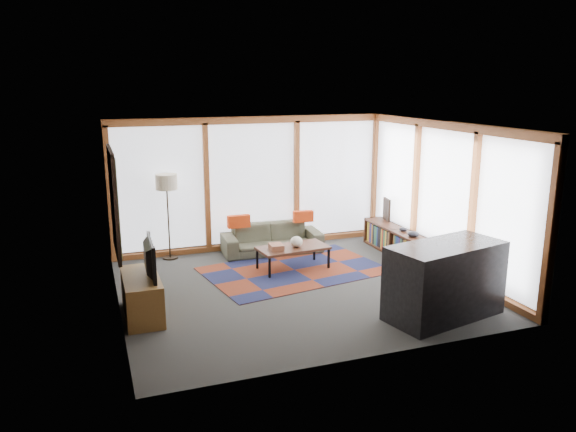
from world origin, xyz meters
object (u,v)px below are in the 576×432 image
object	(u,v)px
coffee_table	(293,258)
bookshelf	(398,242)
floor_lamp	(168,217)
bar_counter	(445,281)
tv_console	(142,296)
television	(145,258)
sofa	(272,239)

from	to	relation	value
coffee_table	bookshelf	size ratio (longest dim) A/B	0.59
floor_lamp	bar_counter	size ratio (longest dim) A/B	0.96
tv_console	television	bearing A→B (deg)	-2.42
tv_console	television	world-z (taller)	television
sofa	bookshelf	size ratio (longest dim) A/B	0.92
coffee_table	sofa	bearing A→B (deg)	92.14
floor_lamp	television	distance (m)	2.65
floor_lamp	bar_counter	xyz separation A→B (m)	(3.25, -4.01, -0.27)
television	floor_lamp	bearing A→B (deg)	-13.11
sofa	floor_lamp	distance (m)	2.02
floor_lamp	tv_console	xyz separation A→B (m)	(-0.76, -2.56, -0.51)
tv_console	sofa	bearing A→B (deg)	40.17
sofa	bookshelf	world-z (taller)	sofa
floor_lamp	coffee_table	distance (m)	2.46
tv_console	bar_counter	bearing A→B (deg)	-19.95
sofa	television	distance (m)	3.50
floor_lamp	bookshelf	bearing A→B (deg)	-17.24
sofa	coffee_table	bearing A→B (deg)	-85.25
sofa	bar_counter	world-z (taller)	bar_counter
coffee_table	bookshelf	xyz separation A→B (m)	(2.16, 0.08, 0.05)
sofa	bar_counter	bearing A→B (deg)	-67.75
television	bar_counter	xyz separation A→B (m)	(3.94, -1.45, -0.33)
floor_lamp	tv_console	size ratio (longest dim) A/B	1.36
floor_lamp	bar_counter	world-z (taller)	floor_lamp
television	tv_console	bearing A→B (deg)	89.45
bookshelf	tv_console	size ratio (longest dim) A/B	1.74
sofa	bookshelf	xyz separation A→B (m)	(2.20, -0.99, -0.02)
bookshelf	tv_console	world-z (taller)	tv_console
tv_console	bookshelf	bearing A→B (deg)	14.64
television	coffee_table	bearing A→B (deg)	-63.76
bookshelf	television	bearing A→B (deg)	-165.12
sofa	television	xyz separation A→B (m)	(-2.61, -2.27, 0.58)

